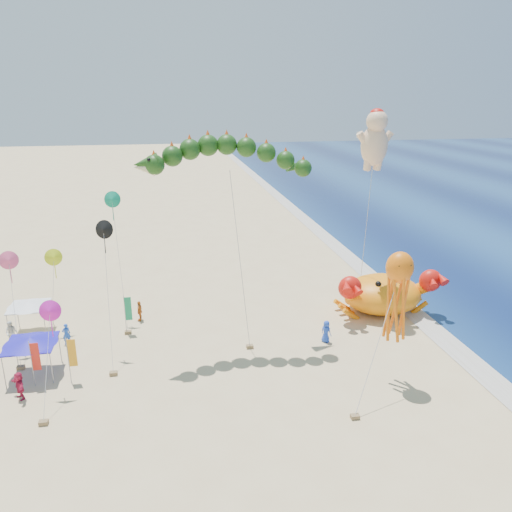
{
  "coord_description": "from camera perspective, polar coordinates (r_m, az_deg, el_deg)",
  "views": [
    {
      "loc": [
        -8.33,
        -32.09,
        17.81
      ],
      "look_at": [
        -2.0,
        2.0,
        6.5
      ],
      "focal_mm": 35.0,
      "sensor_mm": 36.0,
      "label": 1
    }
  ],
  "objects": [
    {
      "name": "canopy_white",
      "position": [
        42.23,
        -24.56,
        -5.01
      ],
      "size": [
        3.11,
        3.11,
        2.71
      ],
      "color": "gray",
      "rests_on": "ground"
    },
    {
      "name": "cherub_kite",
      "position": [
        40.92,
        13.46,
        12.95
      ],
      "size": [
        2.16,
        1.91,
        16.76
      ],
      "color": "#FDC99B",
      "rests_on": "ground"
    },
    {
      "name": "small_kites",
      "position": [
        37.46,
        -20.68,
        -0.46
      ],
      "size": [
        8.26,
        14.23,
        10.58
      ],
      "color": "#DE18B6",
      "rests_on": "ground"
    },
    {
      "name": "feather_flags",
      "position": [
        36.74,
        -21.65,
        -8.77
      ],
      "size": [
        9.52,
        6.54,
        3.2
      ],
      "color": "gray",
      "rests_on": "ground"
    },
    {
      "name": "octopus_kite",
      "position": [
        32.01,
        15.88,
        -3.71
      ],
      "size": [
        4.88,
        4.52,
        8.74
      ],
      "color": "orange",
      "rests_on": "ground"
    },
    {
      "name": "canopy_blue",
      "position": [
        36.15,
        -24.39,
        -8.83
      ],
      "size": [
        3.41,
        3.41,
        2.71
      ],
      "color": "gray",
      "rests_on": "ground"
    },
    {
      "name": "dragon_kite",
      "position": [
        34.18,
        -3.36,
        10.7
      ],
      "size": [
        12.27,
        3.72,
        14.78
      ],
      "color": "#183C10",
      "rests_on": "ground"
    },
    {
      "name": "crab_inflatable",
      "position": [
        43.66,
        14.3,
        -4.11
      ],
      "size": [
        9.06,
        5.78,
        3.97
      ],
      "color": "orange",
      "rests_on": "ground"
    },
    {
      "name": "beachgoers",
      "position": [
        37.68,
        -17.65,
        -9.55
      ],
      "size": [
        24.04,
        11.34,
        1.86
      ],
      "color": "silver",
      "rests_on": "ground"
    },
    {
      "name": "foam_strip",
      "position": [
        41.95,
        19.9,
        -8.21
      ],
      "size": [
        320.0,
        320.0,
        0.0
      ],
      "primitive_type": "plane",
      "color": "silver",
      "rests_on": "ground"
    },
    {
      "name": "ground",
      "position": [
        37.63,
        3.61,
        -10.22
      ],
      "size": [
        320.0,
        320.0,
        0.0
      ],
      "primitive_type": "plane",
      "color": "#D1B784",
      "rests_on": "ground"
    }
  ]
}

